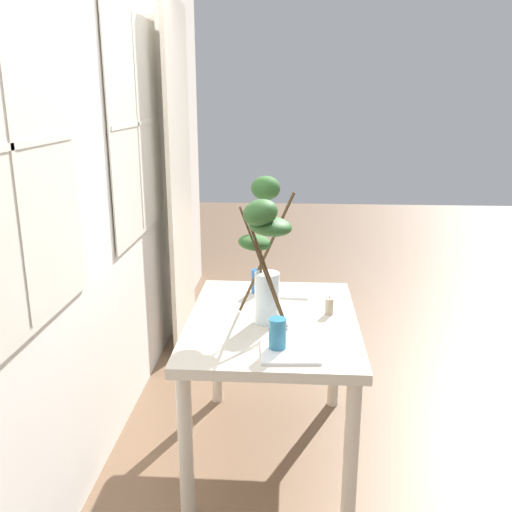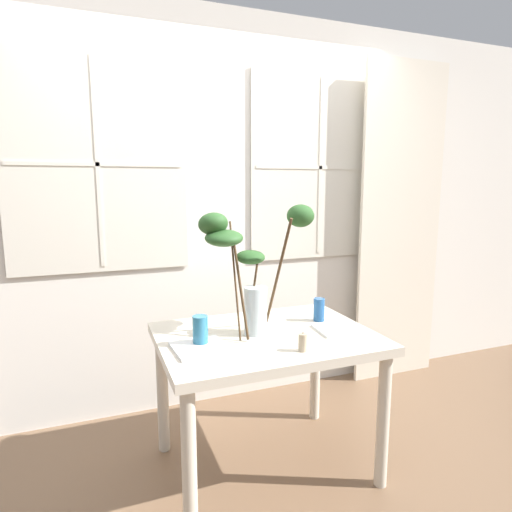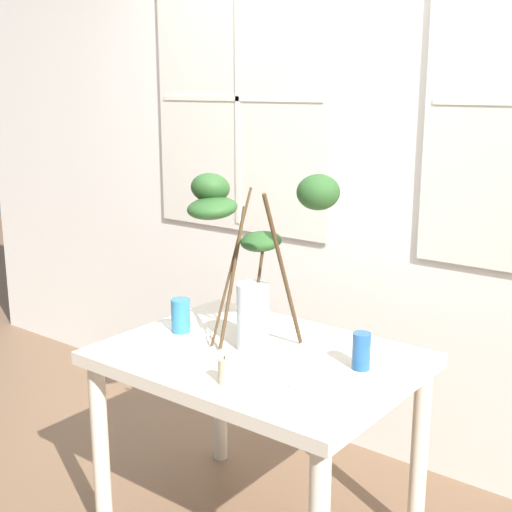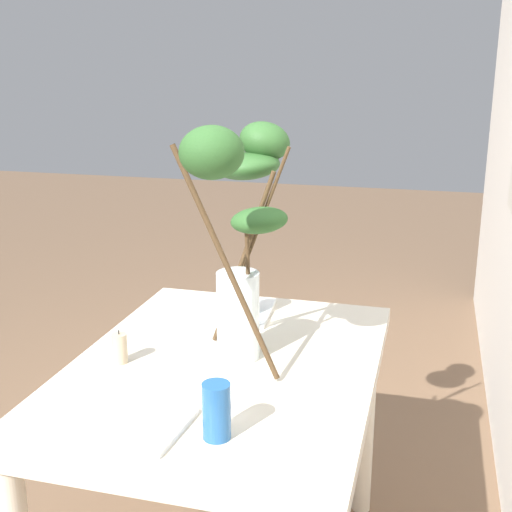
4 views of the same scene
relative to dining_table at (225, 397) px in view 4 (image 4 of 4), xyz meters
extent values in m
cube|color=beige|center=(0.00, 0.00, 0.08)|extent=(1.10, 0.82, 0.05)
cylinder|color=beige|center=(-0.49, -0.35, -0.30)|extent=(0.06, 0.06, 0.71)
cylinder|color=beige|center=(-0.49, 0.35, -0.30)|extent=(0.06, 0.06, 0.71)
cylinder|color=silver|center=(-0.05, 0.03, 0.23)|extent=(0.12, 0.12, 0.25)
cylinder|color=silver|center=(-0.05, 0.03, 0.15)|extent=(0.11, 0.11, 0.08)
cylinder|color=#47331E|center=(-0.13, 0.02, 0.37)|extent=(0.03, 0.19, 0.51)
ellipsoid|color=#285123|center=(-0.22, 0.01, 0.62)|extent=(0.21, 0.21, 0.10)
cylinder|color=#47331E|center=(0.08, 0.04, 0.41)|extent=(0.04, 0.28, 0.60)
ellipsoid|color=#285123|center=(0.21, 0.05, 0.71)|extent=(0.16, 0.16, 0.13)
cylinder|color=#47331E|center=(-0.05, 0.06, 0.31)|extent=(0.07, 0.02, 0.39)
ellipsoid|color=#285123|center=(-0.05, 0.08, 0.50)|extent=(0.17, 0.17, 0.09)
cylinder|color=#47331E|center=(-0.16, 0.04, 0.40)|extent=(0.03, 0.22, 0.57)
ellipsoid|color=#285123|center=(-0.26, 0.05, 0.68)|extent=(0.17, 0.18, 0.15)
cylinder|color=teal|center=(-0.36, -0.03, 0.18)|extent=(0.07, 0.07, 0.15)
cylinder|color=#235693|center=(0.37, 0.10, 0.17)|extent=(0.06, 0.06, 0.13)
cube|color=white|center=(-0.37, -0.09, 0.11)|extent=(0.26, 0.26, 0.01)
cube|color=white|center=(0.37, -0.08, 0.11)|extent=(0.22, 0.22, 0.01)
cylinder|color=tan|center=(0.07, -0.28, 0.15)|extent=(0.04, 0.04, 0.08)
cylinder|color=black|center=(0.07, -0.28, 0.19)|extent=(0.00, 0.00, 0.01)
camera|label=1|loc=(-2.52, -0.08, 1.15)|focal=39.01mm
camera|label=2|loc=(-0.82, -2.00, 0.88)|focal=30.52mm
camera|label=3|loc=(1.44, -1.89, 1.05)|focal=48.74mm
camera|label=4|loc=(1.60, 0.52, 0.90)|focal=46.88mm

